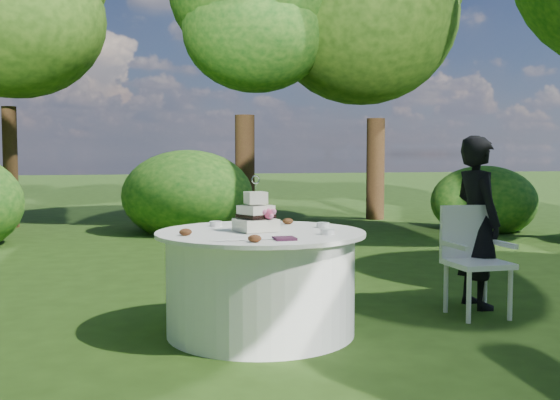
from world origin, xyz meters
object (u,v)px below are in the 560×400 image
object	(u,v)px
napkins	(285,238)
cake	(256,216)
chair	(472,252)
table	(261,282)
guest	(477,222)

from	to	relation	value
napkins	cake	bearing A→B (deg)	98.89
cake	chair	xyz separation A→B (m)	(1.88, 0.13, -0.36)
cake	napkins	bearing A→B (deg)	-81.11
napkins	table	bearing A→B (deg)	94.80
guest	cake	distance (m)	2.10
table	cake	xyz separation A→B (m)	(-0.04, -0.01, 0.50)
chair	guest	bearing A→B (deg)	51.84
guest	cake	bearing A→B (deg)	99.30
guest	chair	world-z (taller)	guest
cake	table	bearing A→B (deg)	17.64
table	cake	distance (m)	0.50
guest	table	world-z (taller)	guest
napkins	table	size ratio (longest dim) A/B	0.09
napkins	guest	xyz separation A→B (m)	(1.98, 0.87, -0.03)
cake	chair	bearing A→B (deg)	4.02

